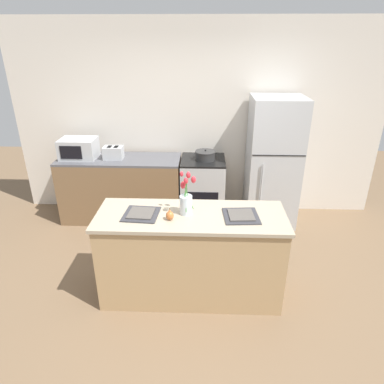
% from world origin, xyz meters
% --- Properties ---
extents(ground_plane, '(10.00, 10.00, 0.00)m').
position_xyz_m(ground_plane, '(0.00, 0.00, 0.00)').
color(ground_plane, brown).
extents(back_wall, '(5.20, 0.08, 2.70)m').
position_xyz_m(back_wall, '(0.00, 2.00, 1.35)').
color(back_wall, silver).
rests_on(back_wall, ground_plane).
extents(kitchen_island, '(1.80, 0.66, 0.92)m').
position_xyz_m(kitchen_island, '(0.00, 0.00, 0.46)').
color(kitchen_island, tan).
rests_on(kitchen_island, ground_plane).
extents(back_counter, '(1.68, 0.60, 0.91)m').
position_xyz_m(back_counter, '(-1.06, 1.60, 0.46)').
color(back_counter, brown).
rests_on(back_counter, ground_plane).
extents(stove_range, '(0.60, 0.61, 0.91)m').
position_xyz_m(stove_range, '(0.10, 1.60, 0.46)').
color(stove_range, '#B2B5B7').
rests_on(stove_range, ground_plane).
extents(refrigerator, '(0.68, 0.67, 1.76)m').
position_xyz_m(refrigerator, '(1.05, 1.60, 0.88)').
color(refrigerator, '#B7BABC').
rests_on(refrigerator, ground_plane).
extents(flower_vase, '(0.15, 0.15, 0.41)m').
position_xyz_m(flower_vase, '(-0.05, 0.02, 1.06)').
color(flower_vase, silver).
rests_on(flower_vase, kitchen_island).
extents(pear_figurine, '(0.07, 0.07, 0.12)m').
position_xyz_m(pear_figurine, '(-0.19, -0.10, 0.97)').
color(pear_figurine, '#C66B33').
rests_on(pear_figurine, kitchen_island).
extents(plate_setting_left, '(0.34, 0.34, 0.02)m').
position_xyz_m(plate_setting_left, '(-0.47, -0.02, 0.93)').
color(plate_setting_left, '#333338').
rests_on(plate_setting_left, kitchen_island).
extents(plate_setting_right, '(0.34, 0.34, 0.02)m').
position_xyz_m(plate_setting_right, '(0.47, -0.02, 0.93)').
color(plate_setting_right, '#333338').
rests_on(plate_setting_right, kitchen_island).
extents(toaster, '(0.28, 0.18, 0.17)m').
position_xyz_m(toaster, '(-1.13, 1.58, 1.00)').
color(toaster, '#B7BABC').
rests_on(toaster, back_counter).
extents(cooking_pot, '(0.28, 0.28, 0.15)m').
position_xyz_m(cooking_pot, '(0.13, 1.59, 0.98)').
color(cooking_pot, '#2D2D2D').
rests_on(cooking_pot, stove_range).
extents(microwave, '(0.48, 0.37, 0.27)m').
position_xyz_m(microwave, '(-1.60, 1.60, 1.05)').
color(microwave, '#B7BABC').
rests_on(microwave, back_counter).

